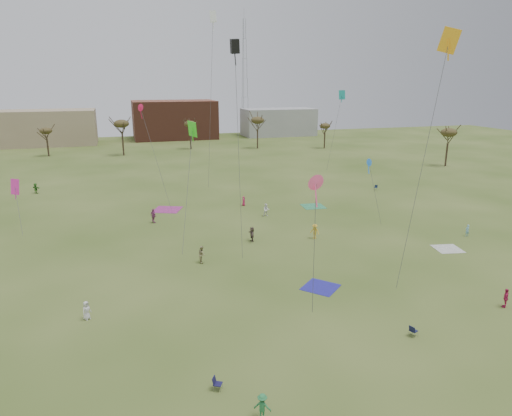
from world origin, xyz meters
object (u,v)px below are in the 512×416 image
object	(u,v)px
flyer_near_left	(87,310)
radio_tower	(244,77)
spectator_fore_a	(506,298)
camp_chair_left	(218,386)
camp_chair_right	(376,188)
camp_chair_center	(413,333)
flyer_near_center	(262,406)

from	to	relation	value
flyer_near_left	radio_tower	world-z (taller)	radio_tower
spectator_fore_a	camp_chair_left	distance (m)	25.68
flyer_near_left	camp_chair_right	bearing A→B (deg)	-7.29
camp_chair_left	camp_chair_center	bearing A→B (deg)	-53.98
spectator_fore_a	camp_chair_left	size ratio (longest dim) A/B	1.93
camp_chair_center	radio_tower	bearing A→B (deg)	-31.07
camp_chair_center	camp_chair_right	xyz separation A→B (m)	(22.34, 42.64, 0.00)
radio_tower	flyer_near_left	bearing A→B (deg)	-111.00
flyer_near_center	spectator_fore_a	world-z (taller)	spectator_fore_a
camp_chair_left	camp_chair_right	bearing A→B (deg)	-11.15
camp_chair_center	camp_chair_right	distance (m)	48.14
camp_chair_right	radio_tower	xyz separation A→B (m)	(1.02, 88.96, 18.95)
spectator_fore_a	camp_chair_left	bearing A→B (deg)	-34.36
camp_chair_left	camp_chair_right	world-z (taller)	same
camp_chair_right	radio_tower	bearing A→B (deg)	134.77
flyer_near_left	camp_chair_right	world-z (taller)	flyer_near_left
spectator_fore_a	radio_tower	world-z (taller)	radio_tower
spectator_fore_a	camp_chair_right	size ratio (longest dim) A/B	1.93
camp_chair_left	radio_tower	distance (m)	140.24
camp_chair_center	camp_chair_left	bearing A→B (deg)	75.94
camp_chair_left	camp_chair_right	xyz separation A→B (m)	(37.65, 44.50, 0.00)
camp_chair_right	radio_tower	size ratio (longest dim) A/B	0.02
flyer_near_left	camp_chair_center	bearing A→B (deg)	-65.49
flyer_near_center	radio_tower	world-z (taller)	radio_tower
flyer_near_left	spectator_fore_a	xyz separation A→B (m)	(33.56, -8.01, 0.07)
flyer_near_left	camp_chair_left	distance (m)	14.13
camp_chair_left	camp_chair_center	xyz separation A→B (m)	(15.31, 1.86, 0.00)
flyer_near_center	camp_chair_left	distance (m)	3.71
flyer_near_center	camp_chair_left	xyz separation A→B (m)	(-1.90, 3.15, -0.52)
flyer_near_center	spectator_fore_a	distance (m)	24.46
flyer_near_left	flyer_near_center	size ratio (longest dim) A/B	0.99
flyer_near_left	spectator_fore_a	distance (m)	34.50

